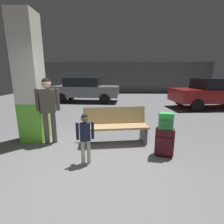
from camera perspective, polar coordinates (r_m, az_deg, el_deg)
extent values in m
cube|color=slate|center=(6.63, -1.06, -2.27)|extent=(18.00, 18.00, 0.10)
cube|color=#565658|center=(15.25, 0.25, 11.97)|extent=(18.00, 0.12, 2.80)
cube|color=#66C633|center=(4.74, -25.55, -2.97)|extent=(0.57, 0.57, 1.00)
cube|color=silver|center=(4.60, -27.54, 16.14)|extent=(0.56, 0.56, 2.13)
cube|color=tan|center=(4.05, 1.27, -5.17)|extent=(1.64, 0.64, 0.05)
cube|color=tan|center=(4.22, 0.87, -1.07)|extent=(1.60, 0.31, 0.42)
cube|color=#4C4C51|center=(4.10, -8.88, -8.52)|extent=(0.13, 0.41, 0.41)
cube|color=#4C4C51|center=(4.27, 10.98, -7.72)|extent=(0.13, 0.41, 0.41)
cube|color=#471419|center=(3.65, 17.85, -9.85)|extent=(0.42, 0.29, 0.56)
cube|color=#471419|center=(3.57, 17.86, -11.42)|extent=(0.34, 0.10, 0.36)
cube|color=#A5A5AA|center=(3.63, 18.10, -5.46)|extent=(0.14, 0.06, 0.02)
cylinder|color=black|center=(3.85, 15.03, -13.39)|extent=(0.03, 0.05, 0.04)
cylinder|color=black|center=(3.87, 19.91, -13.61)|extent=(0.03, 0.05, 0.04)
cube|color=green|center=(3.51, 18.37, -3.05)|extent=(0.30, 0.21, 0.34)
cube|color=#2B773A|center=(3.43, 18.49, -4.30)|extent=(0.23, 0.07, 0.19)
cylinder|color=black|center=(3.47, 18.55, -0.54)|extent=(0.06, 0.03, 0.02)
cylinder|color=beige|center=(3.27, -8.15, -13.64)|extent=(0.07, 0.07, 0.49)
cylinder|color=beige|center=(3.28, -10.15, -13.70)|extent=(0.07, 0.07, 0.49)
cube|color=#191E38|center=(3.11, -9.43, -6.83)|extent=(0.22, 0.15, 0.34)
cylinder|color=#191E38|center=(3.11, -6.81, -6.43)|extent=(0.06, 0.06, 0.33)
cylinder|color=#191E38|center=(3.11, -12.06, -6.61)|extent=(0.06, 0.06, 0.33)
sphere|color=brown|center=(3.03, -9.61, -2.19)|extent=(0.14, 0.14, 0.14)
sphere|color=black|center=(3.03, -9.62, -1.84)|extent=(0.13, 0.13, 0.13)
cylinder|color=white|center=(3.20, -10.71, -5.97)|extent=(0.06, 0.06, 0.10)
cylinder|color=red|center=(3.18, -10.77, -4.69)|extent=(0.01, 0.01, 0.06)
cylinder|color=brown|center=(4.36, -19.72, -5.17)|extent=(0.12, 0.12, 0.80)
cylinder|color=brown|center=(4.40, -22.07, -5.23)|extent=(0.12, 0.12, 0.80)
cube|color=#4C473D|center=(4.23, -21.65, 3.60)|extent=(0.36, 0.26, 0.56)
cylinder|color=#4C473D|center=(4.18, -18.55, 4.15)|extent=(0.09, 0.09, 0.54)
cylinder|color=#4C473D|center=(4.27, -24.74, 3.80)|extent=(0.09, 0.09, 0.54)
sphere|color=beige|center=(4.18, -22.13, 9.20)|extent=(0.23, 0.23, 0.23)
sphere|color=black|center=(4.18, -22.17, 9.63)|extent=(0.21, 0.21, 0.21)
cube|color=maroon|center=(9.85, 31.97, 5.09)|extent=(4.24, 2.09, 0.64)
cube|color=black|center=(9.89, 33.08, 8.37)|extent=(2.24, 1.74, 0.52)
cylinder|color=black|center=(8.52, 27.71, 2.08)|extent=(0.62, 0.26, 0.60)
cylinder|color=black|center=(9.89, 22.89, 3.90)|extent=(0.62, 0.26, 0.60)
cylinder|color=black|center=(11.31, 34.72, 3.63)|extent=(0.62, 0.26, 0.60)
cube|color=slate|center=(10.48, -9.10, 7.27)|extent=(4.23, 2.04, 0.64)
cube|color=black|center=(10.48, -10.02, 10.42)|extent=(2.22, 1.71, 0.52)
cylinder|color=black|center=(11.05, -1.39, 5.80)|extent=(0.61, 0.25, 0.60)
cylinder|color=black|center=(9.48, -2.65, 4.57)|extent=(0.61, 0.25, 0.60)
cylinder|color=black|center=(11.68, -14.21, 5.80)|extent=(0.61, 0.25, 0.60)
cylinder|color=black|center=(10.20, -17.28, 4.60)|extent=(0.61, 0.25, 0.60)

